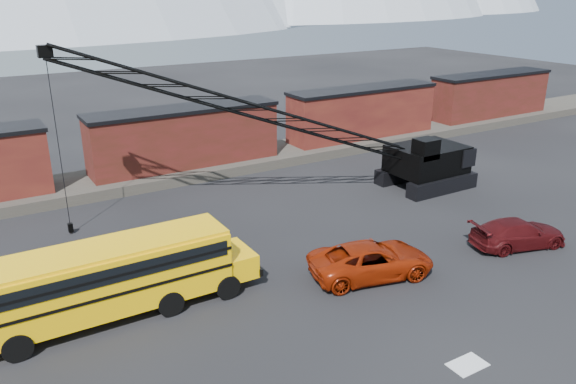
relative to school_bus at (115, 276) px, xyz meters
name	(u,v)px	position (x,y,z in m)	size (l,w,h in m)	color
ground	(384,316)	(9.37, -5.82, -1.79)	(160.00, 160.00, 0.00)	black
gravel_berm	(187,169)	(9.37, 16.18, -1.44)	(120.00, 5.00, 0.70)	#4C473E
boxcar_mid	(185,137)	(9.37, 16.18, 0.97)	(13.70, 3.10, 4.17)	#591A19
boxcar_east_near	(362,112)	(25.37, 16.18, 0.97)	(13.70, 3.10, 4.17)	#441413
boxcar_east_far	(490,95)	(41.37, 16.18, 0.97)	(13.70, 3.10, 4.17)	#591A19
snow_patch	(468,365)	(9.87, -9.82, -1.78)	(1.40, 0.90, 0.02)	silver
school_bus	(115,276)	(0.00, 0.00, 0.00)	(11.65, 2.65, 3.19)	#F8B805
red_pickup	(371,260)	(11.10, -2.78, -0.98)	(2.71, 5.89, 1.64)	maroon
maroon_suv	(518,233)	(19.69, -4.23, -1.05)	(2.08, 5.11, 1.48)	#3D0B0D
crawler_crane	(259,112)	(10.75, 7.46, 4.17)	(25.66, 6.82, 10.33)	black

